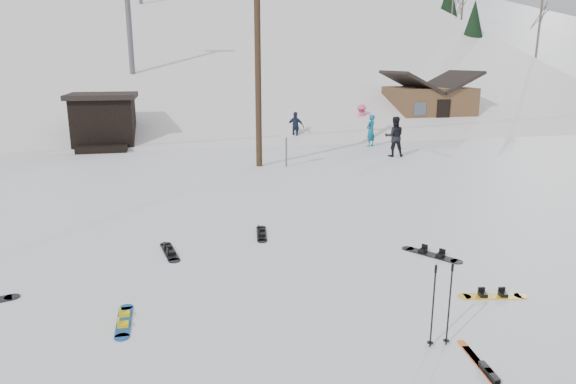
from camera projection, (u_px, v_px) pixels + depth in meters
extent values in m
plane|color=white|center=(281.00, 338.00, 8.32)|extent=(200.00, 200.00, 0.00)
cube|color=white|center=(189.00, 198.00, 63.28)|extent=(60.00, 85.24, 65.97)
cube|color=white|center=(488.00, 183.00, 66.40)|extent=(45.66, 93.98, 54.59)
cylinder|color=#3A2819|center=(258.00, 58.00, 20.87)|extent=(0.26, 0.26, 9.00)
cylinder|color=#595B60|center=(286.00, 146.00, 21.61)|extent=(0.07, 0.07, 1.80)
cube|color=white|center=(287.00, 130.00, 21.42)|extent=(0.50, 0.04, 0.60)
cube|color=black|center=(105.00, 122.00, 26.80)|extent=(3.00, 3.00, 2.50)
cube|color=black|center=(102.00, 96.00, 26.46)|extent=(3.40, 3.40, 0.25)
cube|color=black|center=(102.00, 149.00, 25.37)|extent=(2.40, 1.20, 0.30)
cylinder|color=#595B60|center=(129.00, 16.00, 34.03)|extent=(0.36, 0.36, 8.00)
cube|color=brown|center=(428.00, 108.00, 33.87)|extent=(5.00, 4.00, 2.70)
cube|color=black|center=(411.00, 82.00, 33.16)|extent=(2.69, 4.40, 1.43)
cube|color=black|center=(448.00, 82.00, 33.73)|extent=(2.69, 4.40, 1.43)
cube|color=black|center=(443.00, 115.00, 32.02)|extent=(0.90, 0.06, 1.90)
cube|color=#164B94|center=(124.00, 321.00, 8.83)|extent=(0.26, 1.07, 0.02)
cylinder|color=#164B94|center=(126.00, 307.00, 9.33)|extent=(0.25, 0.25, 0.02)
cylinder|color=#164B94|center=(122.00, 337.00, 8.32)|extent=(0.25, 0.25, 0.02)
cube|color=yellow|center=(125.00, 314.00, 9.00)|extent=(0.18, 0.13, 0.07)
cube|color=yellow|center=(123.00, 324.00, 8.63)|extent=(0.18, 0.13, 0.07)
cube|color=#CE5215|center=(492.00, 379.00, 7.22)|extent=(0.30, 1.71, 0.02)
cube|color=black|center=(492.00, 376.00, 7.21)|extent=(0.12, 0.32, 0.08)
cube|color=#CE5215|center=(486.00, 372.00, 7.39)|extent=(0.30, 1.71, 0.02)
cube|color=black|center=(486.00, 369.00, 7.38)|extent=(0.12, 0.32, 0.08)
cylinder|color=black|center=(433.00, 308.00, 7.91)|extent=(0.03, 0.03, 1.33)
cylinder|color=black|center=(430.00, 343.00, 8.06)|extent=(0.10, 0.10, 0.01)
cylinder|color=black|center=(436.00, 269.00, 7.75)|extent=(0.04, 0.04, 0.12)
cylinder|color=black|center=(449.00, 306.00, 7.97)|extent=(0.03, 0.03, 1.33)
cylinder|color=black|center=(446.00, 341.00, 8.12)|extent=(0.10, 0.10, 0.01)
cylinder|color=black|center=(452.00, 267.00, 7.81)|extent=(0.04, 0.04, 0.12)
cylinder|color=black|center=(12.00, 297.00, 9.73)|extent=(0.28, 0.28, 0.02)
cube|color=black|center=(170.00, 252.00, 12.03)|extent=(0.47, 1.19, 0.02)
cylinder|color=black|center=(165.00, 244.00, 12.55)|extent=(0.27, 0.27, 0.02)
cylinder|color=black|center=(174.00, 261.00, 11.51)|extent=(0.27, 0.27, 0.02)
cube|color=black|center=(168.00, 247.00, 12.20)|extent=(0.21, 0.17, 0.08)
cube|color=black|center=(171.00, 253.00, 11.83)|extent=(0.21, 0.17, 0.08)
cube|color=black|center=(431.00, 255.00, 11.86)|extent=(0.93, 1.17, 0.03)
cylinder|color=black|center=(457.00, 262.00, 11.45)|extent=(0.28, 0.28, 0.03)
cylinder|color=black|center=(408.00, 249.00, 12.26)|extent=(0.28, 0.28, 0.03)
cube|color=black|center=(440.00, 255.00, 11.70)|extent=(0.25, 0.24, 0.08)
cube|color=black|center=(423.00, 250.00, 11.99)|extent=(0.25, 0.24, 0.08)
cube|color=yellow|center=(493.00, 296.00, 9.76)|extent=(1.11, 0.46, 0.02)
cylinder|color=yellow|center=(521.00, 296.00, 9.77)|extent=(0.25, 0.25, 0.02)
cylinder|color=yellow|center=(464.00, 297.00, 9.76)|extent=(0.25, 0.25, 0.02)
cube|color=black|center=(503.00, 294.00, 9.76)|extent=(0.17, 0.20, 0.07)
cube|color=black|center=(483.00, 294.00, 9.75)|extent=(0.17, 0.20, 0.07)
cube|color=black|center=(262.00, 234.00, 13.29)|extent=(0.41, 1.12, 0.02)
cylinder|color=black|center=(261.00, 227.00, 13.82)|extent=(0.25, 0.25, 0.02)
cylinder|color=black|center=(262.00, 241.00, 12.76)|extent=(0.25, 0.25, 0.02)
cube|color=black|center=(261.00, 230.00, 13.47)|extent=(0.20, 0.16, 0.07)
cube|color=black|center=(262.00, 235.00, 13.09)|extent=(0.20, 0.16, 0.07)
imported|color=#0C5F7D|center=(371.00, 131.00, 26.82)|extent=(0.72, 0.67, 1.65)
imported|color=black|center=(394.00, 137.00, 23.97)|extent=(1.05, 0.90, 1.87)
imported|color=#E75184|center=(361.00, 119.00, 31.60)|extent=(1.29, 0.98, 1.78)
imported|color=#162039|center=(296.00, 127.00, 28.41)|extent=(1.04, 0.85, 1.66)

